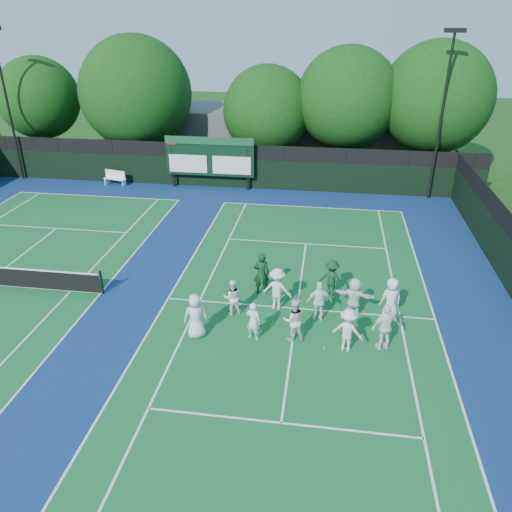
# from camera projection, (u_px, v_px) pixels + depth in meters

# --- Properties ---
(ground) EXTENTS (120.00, 120.00, 0.00)m
(ground) POSITION_uv_depth(u_px,v_px,m) (295.00, 322.00, 19.60)
(ground) COLOR #163D10
(ground) RESTS_ON ground
(court_apron) EXTENTS (34.00, 32.00, 0.01)m
(court_apron) POSITION_uv_depth(u_px,v_px,m) (157.00, 298.00, 21.28)
(court_apron) COLOR navy
(court_apron) RESTS_ON ground
(near_court) EXTENTS (11.05, 23.85, 0.01)m
(near_court) POSITION_uv_depth(u_px,v_px,m) (297.00, 309.00, 20.49)
(near_court) COLOR #125A29
(near_court) RESTS_ON ground
(back_fence) EXTENTS (34.00, 0.08, 3.00)m
(back_fence) POSITION_uv_depth(u_px,v_px,m) (226.00, 168.00, 33.98)
(back_fence) COLOR black
(back_fence) RESTS_ON ground
(scoreboard) EXTENTS (6.00, 0.21, 3.55)m
(scoreboard) POSITION_uv_depth(u_px,v_px,m) (210.00, 157.00, 33.38)
(scoreboard) COLOR black
(scoreboard) RESTS_ON ground
(clubhouse) EXTENTS (18.00, 6.00, 4.00)m
(clubhouse) POSITION_uv_depth(u_px,v_px,m) (294.00, 134.00, 40.26)
(clubhouse) COLOR #535257
(clubhouse) RESTS_ON ground
(light_pole_left) EXTENTS (1.20, 0.30, 10.12)m
(light_pole_left) POSITION_uv_depth(u_px,v_px,m) (4.00, 88.00, 33.49)
(light_pole_left) COLOR black
(light_pole_left) RESTS_ON ground
(light_pole_right) EXTENTS (1.20, 0.30, 10.12)m
(light_pole_right) POSITION_uv_depth(u_px,v_px,m) (444.00, 98.00, 29.75)
(light_pole_right) COLOR black
(light_pole_right) RESTS_ON ground
(bench) EXTENTS (1.67, 0.80, 1.02)m
(bench) POSITION_uv_depth(u_px,v_px,m) (115.00, 177.00, 34.80)
(bench) COLOR white
(bench) RESTS_ON ground
(tree_a) EXTENTS (6.02, 6.02, 8.12)m
(tree_a) POSITION_uv_depth(u_px,v_px,m) (42.00, 100.00, 37.50)
(tree_a) COLOR #301C0D
(tree_a) RESTS_ON ground
(tree_b) EXTENTS (8.08, 8.08, 9.66)m
(tree_b) POSITION_uv_depth(u_px,v_px,m) (139.00, 96.00, 36.29)
(tree_b) COLOR #301C0D
(tree_b) RESTS_ON ground
(tree_c) EXTENTS (6.30, 6.30, 7.77)m
(tree_c) POSITION_uv_depth(u_px,v_px,m) (270.00, 113.00, 35.45)
(tree_c) COLOR #301C0D
(tree_c) RESTS_ON ground
(tree_d) EXTENTS (6.98, 6.98, 9.07)m
(tree_d) POSITION_uv_depth(u_px,v_px,m) (350.00, 101.00, 34.30)
(tree_d) COLOR #301C0D
(tree_d) RESTS_ON ground
(tree_e) EXTENTS (7.44, 7.44, 9.46)m
(tree_e) POSITION_uv_depth(u_px,v_px,m) (438.00, 101.00, 33.47)
(tree_e) COLOR #301C0D
(tree_e) RESTS_ON ground
(tennis_ball_0) EXTENTS (0.07, 0.07, 0.07)m
(tennis_ball_0) POSITION_uv_depth(u_px,v_px,m) (238.00, 307.00, 20.54)
(tennis_ball_0) COLOR #D1E31A
(tennis_ball_0) RESTS_ON ground
(tennis_ball_1) EXTENTS (0.07, 0.07, 0.07)m
(tennis_ball_1) POSITION_uv_depth(u_px,v_px,m) (315.00, 318.00, 19.80)
(tennis_ball_1) COLOR #D1E31A
(tennis_ball_1) RESTS_ON ground
(tennis_ball_2) EXTENTS (0.07, 0.07, 0.07)m
(tennis_ball_2) POSITION_uv_depth(u_px,v_px,m) (413.00, 383.00, 16.36)
(tennis_ball_2) COLOR #D1E31A
(tennis_ball_2) RESTS_ON ground
(tennis_ball_3) EXTENTS (0.07, 0.07, 0.07)m
(tennis_ball_3) POSITION_uv_depth(u_px,v_px,m) (233.00, 281.00, 22.52)
(tennis_ball_3) COLOR #D1E31A
(tennis_ball_3) RESTS_ON ground
(tennis_ball_4) EXTENTS (0.07, 0.07, 0.07)m
(tennis_ball_4) POSITION_uv_depth(u_px,v_px,m) (301.00, 300.00, 21.02)
(tennis_ball_4) COLOR #D1E31A
(tennis_ball_4) RESTS_ON ground
(tennis_ball_5) EXTENTS (0.07, 0.07, 0.07)m
(tennis_ball_5) POSITION_uv_depth(u_px,v_px,m) (324.00, 348.00, 18.06)
(tennis_ball_5) COLOR #D1E31A
(tennis_ball_5) RESTS_ON ground
(player_front_0) EXTENTS (1.02, 0.84, 1.78)m
(player_front_0) POSITION_uv_depth(u_px,v_px,m) (196.00, 316.00, 18.39)
(player_front_0) COLOR silver
(player_front_0) RESTS_ON ground
(player_front_1) EXTENTS (0.64, 0.50, 1.55)m
(player_front_1) POSITION_uv_depth(u_px,v_px,m) (253.00, 321.00, 18.30)
(player_front_1) COLOR white
(player_front_1) RESTS_ON ground
(player_front_2) EXTENTS (0.96, 0.82, 1.71)m
(player_front_2) POSITION_uv_depth(u_px,v_px,m) (294.00, 320.00, 18.23)
(player_front_2) COLOR white
(player_front_2) RESTS_ON ground
(player_front_3) EXTENTS (1.24, 0.93, 1.70)m
(player_front_3) POSITION_uv_depth(u_px,v_px,m) (348.00, 330.00, 17.64)
(player_front_3) COLOR silver
(player_front_3) RESTS_ON ground
(player_front_4) EXTENTS (1.16, 0.82, 1.83)m
(player_front_4) POSITION_uv_depth(u_px,v_px,m) (386.00, 327.00, 17.71)
(player_front_4) COLOR white
(player_front_4) RESTS_ON ground
(player_back_0) EXTENTS (0.87, 0.76, 1.54)m
(player_back_0) POSITION_uv_depth(u_px,v_px,m) (232.00, 297.00, 19.84)
(player_back_0) COLOR white
(player_back_0) RESTS_ON ground
(player_back_1) EXTENTS (1.27, 0.86, 1.81)m
(player_back_1) POSITION_uv_depth(u_px,v_px,m) (277.00, 289.00, 20.14)
(player_back_1) COLOR silver
(player_back_1) RESTS_ON ground
(player_back_2) EXTENTS (1.05, 0.61, 1.68)m
(player_back_2) POSITION_uv_depth(u_px,v_px,m) (319.00, 301.00, 19.41)
(player_back_2) COLOR white
(player_back_2) RESTS_ON ground
(player_back_3) EXTENTS (1.64, 0.79, 1.70)m
(player_back_3) POSITION_uv_depth(u_px,v_px,m) (354.00, 297.00, 19.66)
(player_back_3) COLOR white
(player_back_3) RESTS_ON ground
(player_back_4) EXTENTS (0.99, 0.81, 1.75)m
(player_back_4) POSITION_uv_depth(u_px,v_px,m) (391.00, 299.00, 19.53)
(player_back_4) COLOR white
(player_back_4) RESTS_ON ground
(coach_left) EXTENTS (0.77, 0.58, 1.89)m
(coach_left) POSITION_uv_depth(u_px,v_px,m) (261.00, 273.00, 21.25)
(coach_left) COLOR #0E341A
(coach_left) RESTS_ON ground
(coach_right) EXTENTS (1.17, 0.85, 1.64)m
(coach_right) POSITION_uv_depth(u_px,v_px,m) (332.00, 278.00, 21.13)
(coach_right) COLOR #0F391C
(coach_right) RESTS_ON ground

